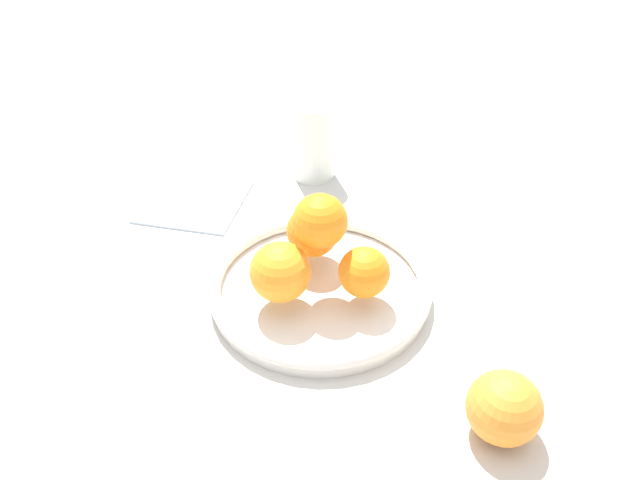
{
  "coord_description": "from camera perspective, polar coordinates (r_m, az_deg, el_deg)",
  "views": [
    {
      "loc": [
        -0.26,
        0.55,
        0.55
      ],
      "look_at": [
        0.0,
        0.0,
        0.09
      ],
      "focal_mm": 35.0,
      "sensor_mm": 36.0,
      "label": 1
    }
  ],
  "objects": [
    {
      "name": "ground_plane",
      "position": [
        0.82,
        -0.0,
        -5.09
      ],
      "size": [
        4.0,
        4.0,
        0.0
      ],
      "primitive_type": "plane",
      "color": "beige"
    },
    {
      "name": "fruit_bowl",
      "position": [
        0.81,
        -0.0,
        -4.31
      ],
      "size": [
        0.29,
        0.29,
        0.03
      ],
      "color": "silver",
      "rests_on": "ground_plane"
    },
    {
      "name": "orange_pile",
      "position": [
        0.77,
        -0.39,
        -0.43
      ],
      "size": [
        0.16,
        0.17,
        0.12
      ],
      "color": "orange",
      "rests_on": "fruit_bowl"
    },
    {
      "name": "stray_orange",
      "position": [
        0.67,
        16.48,
        -14.5
      ],
      "size": [
        0.08,
        0.08,
        0.08
      ],
      "primitive_type": "sphere",
      "color": "orange",
      "rests_on": "ground_plane"
    },
    {
      "name": "drinking_glass",
      "position": [
        1.03,
        -0.61,
        9.04
      ],
      "size": [
        0.07,
        0.07,
        0.13
      ],
      "primitive_type": "cylinder",
      "color": "silver",
      "rests_on": "ground_plane"
    },
    {
      "name": "napkin_folded",
      "position": [
        1.01,
        -11.43,
        3.57
      ],
      "size": [
        0.18,
        0.18,
        0.01
      ],
      "primitive_type": "cube",
      "rotation": [
        0.0,
        0.0,
        0.22
      ],
      "color": "silver",
      "rests_on": "ground_plane"
    }
  ]
}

